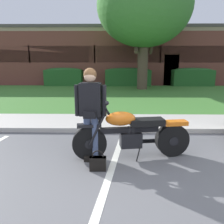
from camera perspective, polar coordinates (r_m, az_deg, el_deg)
ground_plane at (r=3.49m, az=-3.20°, el=-19.21°), size 140.00×140.00×0.00m
curb_strip at (r=5.98m, az=-1.30°, el=-4.36°), size 60.00×0.20×0.12m
concrete_walk at (r=6.80m, az=-1.02°, el=-2.35°), size 60.00×1.50×0.08m
grass_lawn at (r=11.57m, az=-0.18°, el=4.10°), size 60.00×8.25×0.06m
stall_stripe_1 at (r=3.65m, az=-1.38°, el=-17.51°), size 0.72×4.38×0.01m
motorcycle at (r=4.39m, az=6.09°, el=-5.27°), size 2.24×0.82×1.18m
rider_person at (r=4.14m, az=-5.33°, el=0.96°), size 0.57×0.31×1.70m
handbag at (r=4.00m, az=-3.52°, el=-12.34°), size 0.28×0.13×0.36m
shade_tree at (r=14.12m, az=8.03°, el=24.55°), size 5.29×5.29×6.94m
hedge_left at (r=16.03m, az=-11.90°, el=8.61°), size 2.49×0.90×1.24m
hedge_center_left at (r=15.65m, az=3.96°, el=8.75°), size 3.03×0.90×1.24m
hedge_center_right at (r=16.46m, az=19.37°, el=8.27°), size 2.69×0.90×1.24m
brick_building at (r=21.83m, az=-2.93°, el=13.66°), size 26.46×11.71×4.06m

